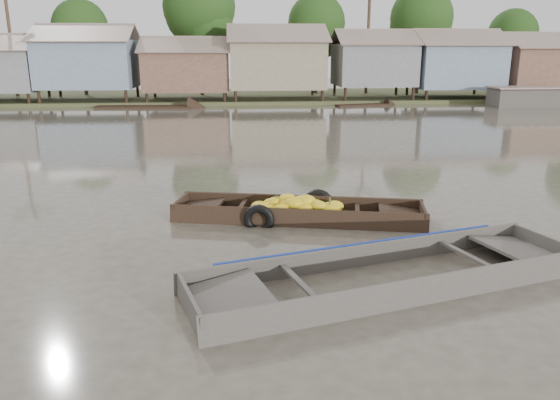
{
  "coord_description": "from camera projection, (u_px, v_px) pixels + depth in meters",
  "views": [
    {
      "loc": [
        -0.58,
        -10.21,
        3.83
      ],
      "look_at": [
        0.32,
        0.53,
        0.8
      ],
      "focal_mm": 35.0,
      "sensor_mm": 36.0,
      "label": 1
    }
  ],
  "objects": [
    {
      "name": "viewer_boat",
      "position": [
        389.0,
        280.0,
        9.16
      ],
      "size": [
        7.13,
        3.68,
        0.56
      ],
      "rotation": [
        0.0,
        0.0,
        0.29
      ],
      "color": "#423C38",
      "rests_on": "ground"
    },
    {
      "name": "distant_boats",
      "position": [
        423.0,
        104.0,
        35.01
      ],
      "size": [
        47.4,
        15.03,
        1.38
      ],
      "color": "black",
      "rests_on": "ground"
    },
    {
      "name": "banana_boat",
      "position": [
        295.0,
        212.0,
        12.57
      ],
      "size": [
        5.88,
        2.54,
        0.8
      ],
      "rotation": [
        0.0,
        0.0,
        -0.21
      ],
      "color": "black",
      "rests_on": "ground"
    },
    {
      "name": "riverbank",
      "position": [
        281.0,
        57.0,
        40.86
      ],
      "size": [
        120.0,
        12.47,
        10.22
      ],
      "color": "#384723",
      "rests_on": "ground"
    },
    {
      "name": "ground",
      "position": [
        266.0,
        246.0,
        10.88
      ],
      "size": [
        120.0,
        120.0,
        0.0
      ],
      "primitive_type": "plane",
      "color": "#494238",
      "rests_on": "ground"
    }
  ]
}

